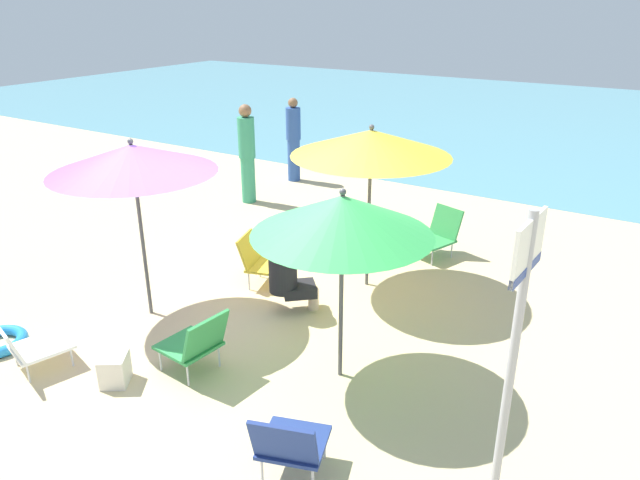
{
  "coord_description": "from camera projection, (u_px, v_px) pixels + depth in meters",
  "views": [
    {
      "loc": [
        3.54,
        -4.29,
        3.29
      ],
      "look_at": [
        0.2,
        1.05,
        0.7
      ],
      "focal_mm": 33.21,
      "sensor_mm": 36.0,
      "label": 1
    }
  ],
  "objects": [
    {
      "name": "person_c",
      "position": [
        293.0,
        139.0,
        11.19
      ],
      "size": [
        0.28,
        0.28,
        1.58
      ],
      "rotation": [
        0.0,
        0.0,
        5.71
      ],
      "color": "#2D519E",
      "rests_on": "ground_plane"
    },
    {
      "name": "beach_chair_d",
      "position": [
        259.0,
        259.0,
        7.2
      ],
      "size": [
        0.62,
        0.59,
        0.63
      ],
      "rotation": [
        0.0,
        0.0,
        0.3
      ],
      "color": "gold",
      "rests_on": "ground_plane"
    },
    {
      "name": "beach_chair_c",
      "position": [
        196.0,
        342.0,
        5.47
      ],
      "size": [
        0.63,
        0.54,
        0.65
      ],
      "rotation": [
        0.0,
        0.0,
        3.04
      ],
      "color": "#33934C",
      "rests_on": "ground_plane"
    },
    {
      "name": "beach_chair_b",
      "position": [
        29.0,
        345.0,
        5.53
      ],
      "size": [
        0.6,
        0.68,
        0.54
      ],
      "rotation": [
        0.0,
        0.0,
        1.29
      ],
      "color": "white",
      "rests_on": "ground_plane"
    },
    {
      "name": "umbrella_green",
      "position": [
        342.0,
        215.0,
        4.96
      ],
      "size": [
        1.58,
        1.58,
        1.83
      ],
      "color": "#4C4C51",
      "rests_on": "ground_plane"
    },
    {
      "name": "beach_chair_a",
      "position": [
        439.0,
        233.0,
        8.02
      ],
      "size": [
        0.62,
        0.71,
        0.66
      ],
      "rotation": [
        0.0,
        0.0,
        -1.9
      ],
      "color": "#33934C",
      "rests_on": "ground_plane"
    },
    {
      "name": "umbrella_yellow",
      "position": [
        371.0,
        143.0,
        6.65
      ],
      "size": [
        1.83,
        1.83,
        1.98
      ],
      "color": "#4C4C51",
      "rests_on": "ground_plane"
    },
    {
      "name": "ground_plane",
      "position": [
        253.0,
        328.0,
        6.36
      ],
      "size": [
        40.0,
        40.0,
        0.0
      ],
      "primitive_type": "plane",
      "color": "#D3BC8C"
    },
    {
      "name": "sea_water",
      "position": [
        546.0,
        120.0,
        17.11
      ],
      "size": [
        40.0,
        16.0,
        0.01
      ],
      "primitive_type": "cube",
      "color": "#5693A3",
      "rests_on": "ground_plane"
    },
    {
      "name": "person_a",
      "position": [
        247.0,
        153.0,
        9.96
      ],
      "size": [
        0.28,
        0.28,
        1.67
      ],
      "rotation": [
        0.0,
        0.0,
        5.77
      ],
      "color": "#389970",
      "rests_on": "ground_plane"
    },
    {
      "name": "beach_chair_e",
      "position": [
        289.0,
        443.0,
        4.21
      ],
      "size": [
        0.62,
        0.67,
        0.66
      ],
      "rotation": [
        0.0,
        0.0,
        1.89
      ],
      "color": "navy",
      "rests_on": "ground_plane"
    },
    {
      "name": "person_b",
      "position": [
        288.0,
        273.0,
        6.51
      ],
      "size": [
        0.53,
        0.52,
        0.94
      ],
      "rotation": [
        0.0,
        0.0,
        0.73
      ],
      "color": "black",
      "rests_on": "ground_plane"
    },
    {
      "name": "umbrella_purple",
      "position": [
        132.0,
        159.0,
        5.98
      ],
      "size": [
        1.71,
        1.71,
        1.99
      ],
      "color": "#4C4C51",
      "rests_on": "ground_plane"
    },
    {
      "name": "beach_bag",
      "position": [
        115.0,
        369.0,
        5.4
      ],
      "size": [
        0.35,
        0.35,
        0.29
      ],
      "primitive_type": "cube",
      "rotation": [
        0.0,
        0.0,
        2.17
      ],
      "color": "silver",
      "rests_on": "ground_plane"
    },
    {
      "name": "warning_sign",
      "position": [
        517.0,
        329.0,
        3.58
      ],
      "size": [
        0.06,
        0.51,
        2.2
      ],
      "rotation": [
        0.0,
        0.0,
        -0.06
      ],
      "color": "#ADADB2",
      "rests_on": "ground_plane"
    }
  ]
}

